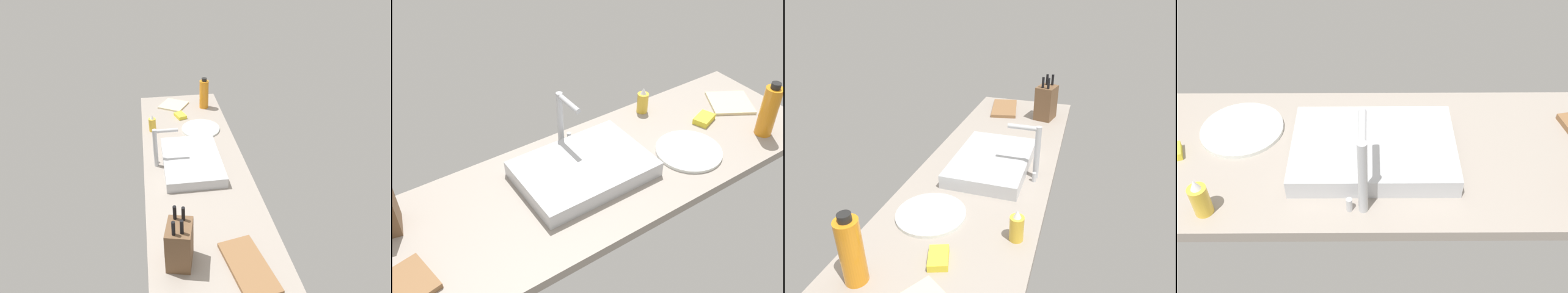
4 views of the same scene
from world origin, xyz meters
The scene contains 8 objects.
countertop_slab centered at (0.00, 0.00, 1.75)cm, with size 189.89×57.34×3.50cm, color gray.
sink_basin centered at (-0.78, 1.94, 6.38)cm, with size 45.57×31.47×5.76cm, color #B7BABF.
faucet centered at (2.14, 19.80, 17.20)cm, with size 5.50×13.67×22.98cm.
soap_bottle centered at (42.16, 21.82, 8.34)cm, with size 4.69×4.69×11.45cm.
water_bottle centered at (71.84, -17.06, 14.11)cm, with size 6.62×6.62×22.70cm.
dinner_plate centered at (38.98, -9.49, 4.10)cm, with size 24.82×24.82×1.20cm, color silver.
dish_towel centered at (77.45, 4.87, 4.10)cm, with size 17.43×17.43×1.20cm, color beige.
dish_sponge centered at (58.50, 1.84, 4.70)cm, with size 9.00×6.00×2.40cm, color yellow.
Camera 2 is at (-66.60, -97.70, 109.80)cm, focal length 41.52 mm.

